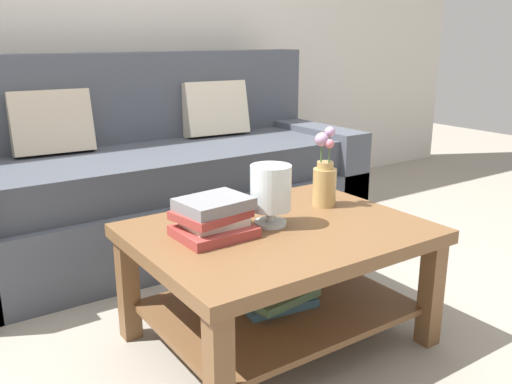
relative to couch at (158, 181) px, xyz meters
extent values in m
plane|color=gray|center=(-0.04, -0.97, -0.36)|extent=(10.00, 10.00, 0.00)
cube|color=beige|center=(-0.04, 0.68, 0.99)|extent=(6.40, 0.12, 2.70)
cube|color=#474C56|center=(0.00, -0.07, -0.18)|extent=(2.28, 0.90, 0.36)
cube|color=#40444E|center=(0.00, -0.10, 0.10)|extent=(2.04, 0.74, 0.20)
cube|color=#474C56|center=(0.00, 0.28, 0.35)|extent=(2.28, 0.20, 0.70)
cube|color=#474C56|center=(1.04, -0.07, -0.06)|extent=(0.20, 0.90, 0.60)
cube|color=beige|center=(-0.51, 0.14, 0.36)|extent=(0.41, 0.21, 0.34)
cube|color=beige|center=(0.46, 0.14, 0.36)|extent=(0.41, 0.21, 0.34)
cube|color=brown|center=(-0.07, -1.23, 0.08)|extent=(1.04, 0.80, 0.05)
cube|color=brown|center=(-0.54, -1.58, -0.16)|extent=(0.07, 0.07, 0.42)
cube|color=brown|center=(0.40, -1.58, -0.16)|extent=(0.07, 0.07, 0.42)
cube|color=brown|center=(-0.54, -0.89, -0.16)|extent=(0.07, 0.07, 0.42)
cube|color=brown|center=(0.40, -0.89, -0.16)|extent=(0.07, 0.07, 0.42)
cube|color=brown|center=(-0.07, -1.23, -0.22)|extent=(0.92, 0.68, 0.02)
cube|color=#3D6075|center=(-0.08, -1.22, -0.20)|extent=(0.31, 0.24, 0.03)
cube|color=#51704C|center=(-0.08, -1.23, -0.16)|extent=(0.30, 0.23, 0.03)
cube|color=#993833|center=(-0.32, -1.18, 0.12)|extent=(0.26, 0.22, 0.04)
cube|color=beige|center=(-0.31, -1.16, 0.15)|extent=(0.21, 0.18, 0.03)
cube|color=#993833|center=(-0.31, -1.16, 0.18)|extent=(0.27, 0.23, 0.03)
cube|color=slate|center=(-0.30, -1.16, 0.22)|extent=(0.26, 0.21, 0.04)
cylinder|color=silver|center=(-0.08, -1.19, 0.11)|extent=(0.12, 0.12, 0.02)
cylinder|color=silver|center=(-0.08, -1.19, 0.14)|extent=(0.04, 0.04, 0.05)
cylinder|color=silver|center=(-0.08, -1.19, 0.25)|extent=(0.15, 0.15, 0.17)
sphere|color=#993833|center=(-0.10, -1.19, 0.22)|extent=(0.04, 0.04, 0.04)
sphere|color=#3D6075|center=(-0.06, -1.18, 0.22)|extent=(0.05, 0.05, 0.05)
cylinder|color=tan|center=(0.25, -1.12, 0.18)|extent=(0.10, 0.10, 0.16)
cylinder|color=tan|center=(0.25, -1.12, 0.28)|extent=(0.07, 0.07, 0.03)
cylinder|color=#426638|center=(0.27, -1.11, 0.34)|extent=(0.01, 0.01, 0.11)
sphere|color=#B28CB7|center=(0.27, -1.11, 0.41)|extent=(0.04, 0.04, 0.04)
cylinder|color=#426638|center=(0.25, -1.09, 0.33)|extent=(0.01, 0.01, 0.09)
sphere|color=gold|center=(0.25, -1.09, 0.39)|extent=(0.04, 0.04, 0.04)
cylinder|color=#426638|center=(0.22, -1.12, 0.33)|extent=(0.01, 0.01, 0.08)
sphere|color=#B28CB7|center=(0.22, -1.12, 0.38)|extent=(0.05, 0.05, 0.05)
cylinder|color=#426638|center=(0.24, -1.15, 0.32)|extent=(0.01, 0.01, 0.07)
sphere|color=#C66B7A|center=(0.24, -1.15, 0.37)|extent=(0.04, 0.04, 0.04)
camera|label=1|loc=(-1.21, -2.76, 0.79)|focal=38.27mm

